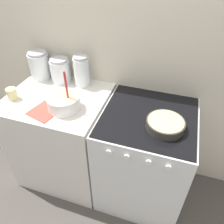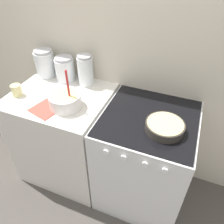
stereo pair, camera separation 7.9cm
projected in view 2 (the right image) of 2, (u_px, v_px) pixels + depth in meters
The scene contains 11 objects.
ground_plane at pixel (91, 208), 1.99m from camera, with size 12.00×12.00×0.00m, color #4C4742.
wall_back at pixel (121, 53), 1.76m from camera, with size 4.58×0.05×2.40m.
countertop_cabinet at pixel (66, 135), 2.06m from camera, with size 0.79×0.69×0.92m.
stove at pixel (144, 159), 1.84m from camera, with size 0.69×0.71×0.92m.
mixing_bowl at pixel (65, 100), 1.61m from camera, with size 0.24×0.24×0.31m.
baking_pan at pixel (165, 126), 1.43m from camera, with size 0.26×0.26×0.06m.
storage_jar_left at pixel (45, 65), 1.96m from camera, with size 0.17×0.17×0.24m.
storage_jar_middle at pixel (65, 70), 1.91m from camera, with size 0.17×0.17×0.21m.
storage_jar_right at pixel (86, 72), 1.84m from camera, with size 0.13×0.13×0.26m.
tin_can at pixel (17, 90), 1.74m from camera, with size 0.08×0.08×0.09m.
recipe_page at pixel (48, 108), 1.63m from camera, with size 0.25×0.27×0.01m.
Camera 2 is at (0.56, -0.86, 1.92)m, focal length 35.00 mm.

